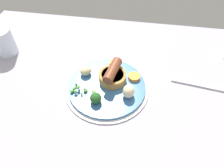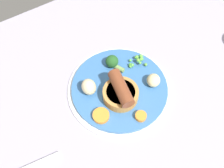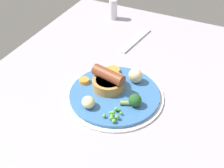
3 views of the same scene
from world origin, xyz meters
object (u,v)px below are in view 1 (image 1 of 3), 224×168
pea_pile (78,89)px  broccoli_floret_near (96,98)px  potato_chunk_0 (86,71)px  carrot_slice_2 (113,63)px  fork (200,85)px  carrot_slice_0 (134,77)px  dinner_plate (107,87)px  drinking_glass (4,42)px  potato_chunk_1 (128,91)px  sausage_pudding (113,75)px

pea_pile → broccoli_floret_near: (6.33, -2.77, 0.70)cm
broccoli_floret_near → potato_chunk_0: bearing=-175.0°
carrot_slice_2 → pea_pile: bearing=-123.3°
fork → carrot_slice_0: bearing=-169.1°
carrot_slice_2 → carrot_slice_0: bearing=-33.8°
pea_pile → broccoli_floret_near: size_ratio=0.96×
carrot_slice_0 → carrot_slice_2: 9.33cm
broccoli_floret_near → potato_chunk_0: size_ratio=1.49×
dinner_plate → carrot_slice_0: bearing=28.6°
drinking_glass → potato_chunk_0: bearing=-13.4°
broccoli_floret_near → potato_chunk_0: broccoli_floret_near is taller
potato_chunk_1 → carrot_slice_0: bearing=81.1°
pea_pile → fork: 39.03cm
potato_chunk_0 → dinner_plate: bearing=-26.2°
pea_pile → carrot_slice_2: size_ratio=1.95×
pea_pile → sausage_pudding: bearing=32.8°
fork → drinking_glass: bearing=-177.1°
dinner_plate → carrot_slice_0: size_ratio=6.76×
drinking_glass → potato_chunk_1: bearing=-17.2°
sausage_pudding → fork: sausage_pudding is taller
carrot_slice_0 → carrot_slice_2: bearing=146.2°
pea_pile → potato_chunk_0: 7.55cm
potato_chunk_0 → fork: size_ratio=0.20×
carrot_slice_0 → drinking_glass: (-47.76, 6.88, 2.94)cm
potato_chunk_0 → fork: potato_chunk_0 is taller
carrot_slice_2 → drinking_glass: bearing=177.6°
dinner_plate → drinking_glass: (-39.54, 11.37, 4.33)cm
drinking_glass → carrot_slice_0: bearing=-8.2°
broccoli_floret_near → carrot_slice_0: 15.03cm
sausage_pudding → carrot_slice_0: size_ratio=2.46×
broccoli_floret_near → potato_chunk_1: 9.69cm
broccoli_floret_near → potato_chunk_1: (9.03, 3.48, 0.49)cm
pea_pile → carrot_slice_0: (16.54, 8.21, -0.34)cm
dinner_plate → pea_pile: 9.27cm
broccoli_floret_near → potato_chunk_1: size_ratio=1.32×
dinner_plate → sausage_pudding: size_ratio=2.74×
fork → drinking_glass: size_ratio=1.84×
dinner_plate → fork: size_ratio=1.48×
dinner_plate → sausage_pudding: (1.44, 2.58, 3.11)cm
sausage_pudding → carrot_slice_2: (-0.96, 7.10, -1.71)cm
pea_pile → drinking_glass: (-31.23, 15.09, 2.60)cm
sausage_pudding → broccoli_floret_near: size_ratio=1.77×
dinner_plate → carrot_slice_0: carrot_slice_0 is taller
potato_chunk_1 → drinking_glass: (-46.59, 14.38, 1.41)cm
dinner_plate → fork: dinner_plate is taller
drinking_glass → fork: bearing=-4.6°
broccoli_floret_near → carrot_slice_0: broccoli_floret_near is taller
potato_chunk_0 → pea_pile: bearing=-95.0°
sausage_pudding → drinking_glass: drinking_glass is taller
potato_chunk_0 → carrot_slice_0: bearing=2.6°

